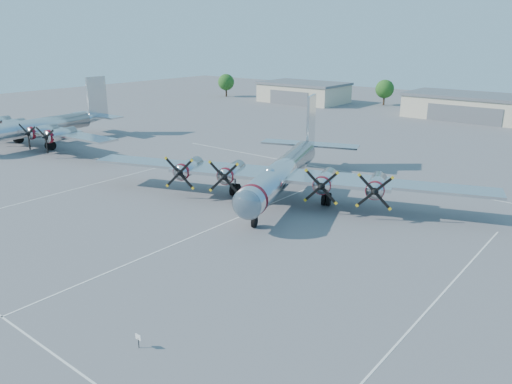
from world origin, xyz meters
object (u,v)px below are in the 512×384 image
Objects in this scene: hangar_west at (304,92)px; tree_west at (385,89)px; main_bomber_b29 at (284,195)px; bomber_west at (44,145)px; tree_far_west at (226,82)px; hangar_center at (474,107)px; info_placard at (138,339)px.

hangar_west is 21.61m from tree_west.
bomber_west is (-48.29, -3.19, 0.00)m from main_bomber_b29.
tree_far_west is (-25.00, -3.96, 1.51)m from hangar_west.
tree_west is at bearing 14.93° from tree_far_west.
hangar_center is 70.62m from main_bomber_b29.
bomber_west is at bearing -93.08° from hangar_west.
tree_west reaches higher than info_placard.
hangar_west is 114.44m from info_placard.
bomber_west is at bearing -123.58° from hangar_center.
main_bomber_b29 is at bearing -43.86° from tree_far_west.
tree_west is 85.33m from bomber_west.
bomber_west is (-48.97, -73.75, -2.71)m from hangar_center.
tree_west reaches higher than bomber_west.
hangar_center reaches higher than info_placard.
tree_far_west is at bearing -170.99° from hangar_west.
hangar_center is at bearing 69.33° from main_bomber_b29.
hangar_west is at bearing 118.59° from info_placard.
main_bomber_b29 is at bearing 109.52° from info_placard.
tree_far_west is at bearing 103.21° from bomber_west.
bomber_west is (21.03, -69.79, -4.22)m from tree_far_west.
hangar_center is (45.00, -0.00, -0.00)m from hangar_west.
tree_far_west and tree_west have the same top height.
tree_far_west is at bearing 129.56° from info_placard.
bomber_west is at bearing -73.23° from tree_far_west.
main_bomber_b29 is at bearing -72.81° from tree_west.
tree_far_west is 1.00× the size of tree_west.
hangar_west reaches higher than info_placard.
tree_far_west reaches higher than bomber_west.
hangar_west is 83.38m from main_bomber_b29.
main_bomber_b29 is at bearing -90.55° from hangar_center.
bomber_west is at bearing 155.58° from info_placard.
info_placard is (79.95, -96.40, -3.57)m from tree_far_west.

